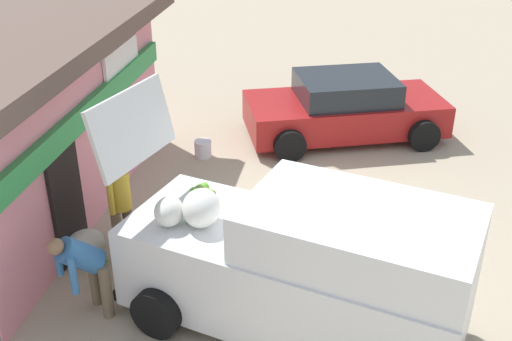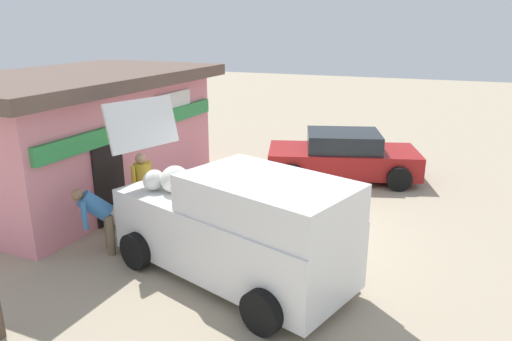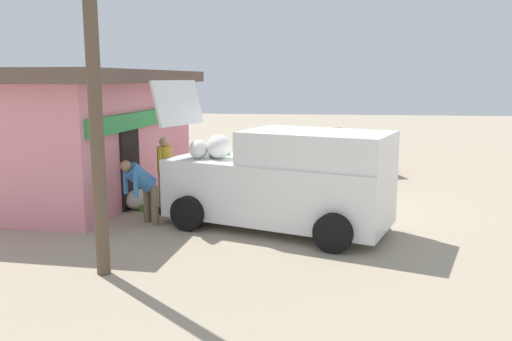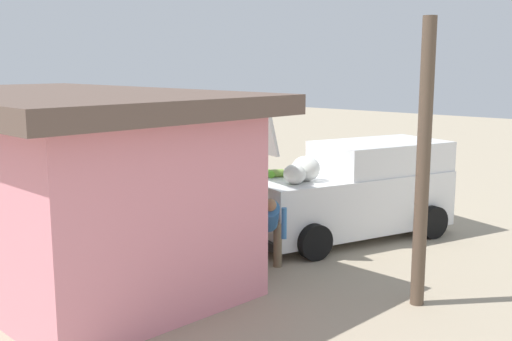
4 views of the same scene
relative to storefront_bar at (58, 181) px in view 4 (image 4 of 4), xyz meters
The scene contains 9 objects.
ground_plane 5.47m from the storefront_bar, 89.65° to the right, with size 60.00×60.00×0.00m, color tan.
storefront_bar is the anchor object (origin of this frame).
delivery_van 5.82m from the storefront_bar, 116.02° to the right, with size 3.14×4.81×2.85m.
parked_sedan 6.93m from the storefront_bar, 58.38° to the right, with size 3.03×4.44×1.33m.
vendor_standing 2.79m from the storefront_bar, 115.46° to the right, with size 0.56×0.39×1.61m.
customer_bending 3.62m from the storefront_bar, 137.40° to the right, with size 0.71×0.71×1.34m.
unloaded_banana_pile 2.70m from the storefront_bar, 125.64° to the right, with size 0.85×0.78×0.45m.
paint_bucket 4.04m from the storefront_bar, 53.24° to the right, with size 0.34×0.34×0.34m, color silver.
utility_pole 5.91m from the storefront_bar, 152.86° to the right, with size 0.20×0.20×4.18m, color brown.
Camera 4 is at (-9.20, 10.67, 3.53)m, focal length 43.24 mm.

